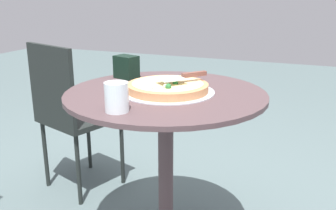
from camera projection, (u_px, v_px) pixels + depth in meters
patio_table at (166, 139)px, 1.57m from camera, size 0.80×0.80×0.75m
pizza_on_tray at (168, 88)px, 1.50m from camera, size 0.37×0.37×0.06m
pizza_server at (184, 76)px, 1.50m from camera, size 0.19×0.17×0.02m
drinking_cup at (117, 97)px, 1.25m from camera, size 0.08×0.08×0.10m
napkin_dispenser at (126, 67)px, 1.73m from camera, size 0.10×0.12×0.10m
patio_chair_near at (70, 109)px, 2.13m from camera, size 0.48×0.48×0.87m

